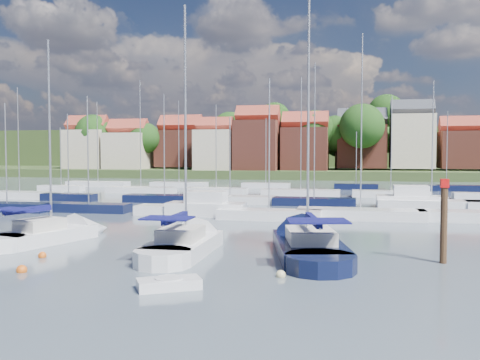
# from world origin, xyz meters

# --- Properties ---
(ground) EXTENTS (260.00, 260.00, 0.00)m
(ground) POSITION_xyz_m (0.00, 40.00, 0.00)
(ground) COLOR #475360
(ground) RESTS_ON ground
(sailboat_left) EXTENTS (5.44, 10.54, 13.92)m
(sailboat_left) POSITION_xyz_m (-11.10, 5.29, 0.36)
(sailboat_left) COLOR silver
(sailboat_left) RESTS_ON ground
(sailboat_centre) EXTENTS (3.17, 11.23, 15.21)m
(sailboat_centre) POSITION_xyz_m (-1.71, 3.84, 0.36)
(sailboat_centre) COLOR silver
(sailboat_centre) RESTS_ON ground
(sailboat_navy) EXTENTS (6.22, 13.59, 18.14)m
(sailboat_navy) POSITION_xyz_m (4.91, 5.24, 0.35)
(sailboat_navy) COLOR black
(sailboat_navy) RESTS_ON ground
(tender) EXTENTS (2.87, 2.36, 0.57)m
(tender) POSITION_xyz_m (0.19, -5.07, 0.22)
(tender) COLOR silver
(tender) RESTS_ON ground
(timber_piling) EXTENTS (0.40, 0.40, 6.61)m
(timber_piling) POSITION_xyz_m (12.25, 2.85, 1.27)
(timber_piling) COLOR #4C331E
(timber_piling) RESTS_ON ground
(buoy_b) EXTENTS (0.51, 0.51, 0.51)m
(buoy_b) POSITION_xyz_m (-7.75, -3.60, 0.00)
(buoy_b) COLOR #D85914
(buoy_b) RESTS_ON ground
(buoy_c) EXTENTS (0.44, 0.44, 0.44)m
(buoy_c) POSITION_xyz_m (-8.84, -0.20, 0.00)
(buoy_c) COLOR #D85914
(buoy_c) RESTS_ON ground
(buoy_d) EXTENTS (0.44, 0.44, 0.44)m
(buoy_d) POSITION_xyz_m (4.48, -1.96, 0.00)
(buoy_d) COLOR beige
(buoy_d) RESTS_ON ground
(buoy_e) EXTENTS (0.55, 0.55, 0.55)m
(buoy_e) POSITION_xyz_m (4.65, 5.55, 0.00)
(buoy_e) COLOR #D85914
(buoy_e) RESTS_ON ground
(marina_field) EXTENTS (79.62, 41.41, 15.93)m
(marina_field) POSITION_xyz_m (1.91, 35.15, 0.43)
(marina_field) COLOR silver
(marina_field) RESTS_ON ground
(far_shore_town) EXTENTS (212.46, 90.00, 22.27)m
(far_shore_town) POSITION_xyz_m (2.23, 132.67, 4.61)
(far_shore_town) COLOR #384924
(far_shore_town) RESTS_ON ground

